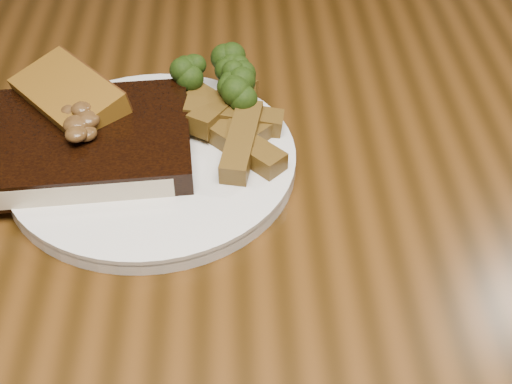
% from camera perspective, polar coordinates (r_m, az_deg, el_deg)
% --- Properties ---
extents(dining_table, '(1.60, 0.90, 0.75)m').
position_cam_1_polar(dining_table, '(0.68, 0.19, -7.81)').
color(dining_table, '#46290E').
rests_on(dining_table, ground).
extents(chair_far, '(0.51, 0.51, 0.84)m').
position_cam_1_polar(chair_far, '(1.27, 3.52, 8.12)').
color(chair_far, black).
rests_on(chair_far, ground).
extents(plate, '(0.31, 0.31, 0.01)m').
position_cam_1_polar(plate, '(0.66, -8.28, 2.37)').
color(plate, white).
rests_on(plate, dining_table).
extents(steak, '(0.20, 0.16, 0.03)m').
position_cam_1_polar(steak, '(0.66, -13.48, 3.96)').
color(steak, black).
rests_on(steak, plate).
extents(steak_bone, '(0.17, 0.03, 0.02)m').
position_cam_1_polar(steak_bone, '(0.62, -14.21, -0.08)').
color(steak_bone, beige).
rests_on(steak_bone, plate).
extents(mushroom_pile, '(0.06, 0.06, 0.03)m').
position_cam_1_polar(mushroom_pile, '(0.65, -13.20, 6.14)').
color(mushroom_pile, brown).
rests_on(mushroom_pile, steak).
extents(garlic_bread, '(0.12, 0.12, 0.02)m').
position_cam_1_polar(garlic_bread, '(0.70, -14.46, 6.08)').
color(garlic_bread, brown).
rests_on(garlic_bread, plate).
extents(potato_wedges, '(0.12, 0.12, 0.02)m').
position_cam_1_polar(potato_wedges, '(0.66, -2.06, 4.83)').
color(potato_wedges, brown).
rests_on(potato_wedges, plate).
extents(broccoli_cluster, '(0.08, 0.08, 0.04)m').
position_cam_1_polar(broccoli_cluster, '(0.70, -3.32, 8.28)').
color(broccoli_cluster, '#21370C').
rests_on(broccoli_cluster, plate).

